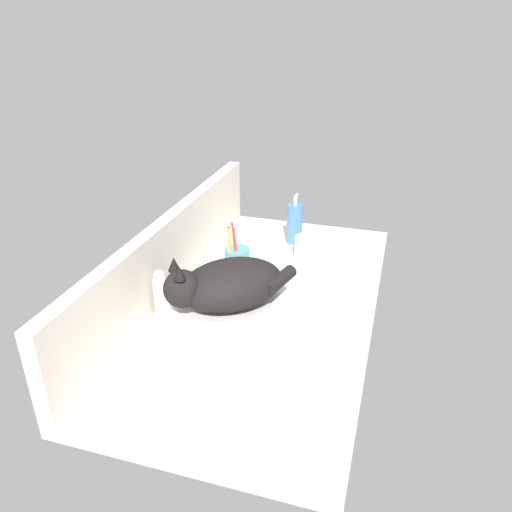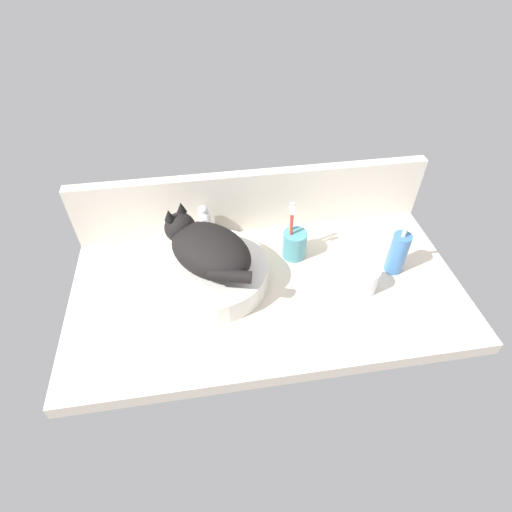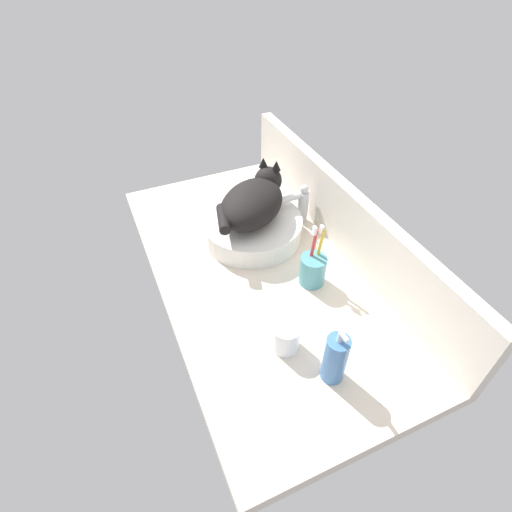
{
  "view_description": "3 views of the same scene",
  "coord_description": "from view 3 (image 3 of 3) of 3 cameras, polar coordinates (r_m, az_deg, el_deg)",
  "views": [
    {
      "loc": [
        -110.65,
        -30.78,
        70.26
      ],
      "look_at": [
        3.39,
        3.45,
        10.99
      ],
      "focal_mm": 35.0,
      "sensor_mm": 36.0,
      "label": 1
    },
    {
      "loc": [
        -14.89,
        -75.18,
        85.64
      ],
      "look_at": [
        -2.59,
        3.61,
        8.72
      ],
      "focal_mm": 28.0,
      "sensor_mm": 36.0,
      "label": 2
    },
    {
      "loc": [
        75.83,
        -34.67,
        81.75
      ],
      "look_at": [
        2.97,
        -2.59,
        8.55
      ],
      "focal_mm": 28.0,
      "sensor_mm": 36.0,
      "label": 3
    }
  ],
  "objects": [
    {
      "name": "soap_dispenser",
      "position": [
        0.91,
        11.24,
        -14.17
      ],
      "size": [
        5.26,
        5.26,
        16.51
      ],
      "color": "#3F72B2",
      "rests_on": "ground_plane"
    },
    {
      "name": "cat",
      "position": [
        1.21,
        -0.37,
        7.89
      ],
      "size": [
        29.19,
        30.04,
        14.0
      ],
      "color": "black",
      "rests_on": "sink_basin"
    },
    {
      "name": "faucet",
      "position": [
        1.31,
        6.31,
        7.55
      ],
      "size": [
        3.6,
        11.84,
        13.6
      ],
      "color": "silver",
      "rests_on": "ground_plane"
    },
    {
      "name": "sink_basin",
      "position": [
        1.26,
        -0.59,
        4.12
      ],
      "size": [
        31.45,
        31.45,
        6.84
      ],
      "primitive_type": "cylinder",
      "color": "silver",
      "rests_on": "ground_plane"
    },
    {
      "name": "toothbrush_cup",
      "position": [
        1.11,
        8.11,
        -1.83
      ],
      "size": [
        7.26,
        7.26,
        18.66
      ],
      "color": "teal",
      "rests_on": "ground_plane"
    },
    {
      "name": "backsplash_panel",
      "position": [
        1.21,
        12.44,
        5.34
      ],
      "size": [
        110.64,
        3.6,
        20.69
      ],
      "primitive_type": "cube",
      "color": "silver",
      "rests_on": "ground_plane"
    },
    {
      "name": "water_glass",
      "position": [
        0.97,
        4.29,
        -11.64
      ],
      "size": [
        6.75,
        6.75,
        7.51
      ],
      "color": "white",
      "rests_on": "ground_plane"
    },
    {
      "name": "ground_plane",
      "position": [
        1.18,
        0.57,
        -2.53
      ],
      "size": [
        110.64,
        57.82,
        4.0
      ],
      "primitive_type": "cube",
      "color": "beige"
    }
  ]
}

